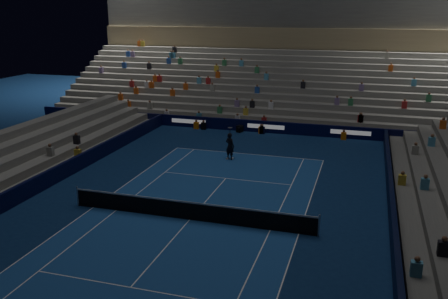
% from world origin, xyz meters
% --- Properties ---
extents(ground, '(90.00, 90.00, 0.00)m').
position_xyz_m(ground, '(0.00, 0.00, 0.00)').
color(ground, '#0D244F').
rests_on(ground, ground).
extents(court_surface, '(10.97, 23.77, 0.01)m').
position_xyz_m(court_surface, '(0.00, 0.00, 0.01)').
color(court_surface, navy).
rests_on(court_surface, ground).
extents(sponsor_barrier_far, '(44.00, 0.25, 1.00)m').
position_xyz_m(sponsor_barrier_far, '(0.00, 18.50, 0.50)').
color(sponsor_barrier_far, black).
rests_on(sponsor_barrier_far, ground).
extents(sponsor_barrier_east, '(0.25, 37.00, 1.00)m').
position_xyz_m(sponsor_barrier_east, '(9.70, 0.00, 0.50)').
color(sponsor_barrier_east, black).
rests_on(sponsor_barrier_east, ground).
extents(sponsor_barrier_west, '(0.25, 37.00, 1.00)m').
position_xyz_m(sponsor_barrier_west, '(-9.70, 0.00, 0.50)').
color(sponsor_barrier_west, black).
rests_on(sponsor_barrier_west, ground).
extents(grandstand_main, '(44.00, 15.20, 11.20)m').
position_xyz_m(grandstand_main, '(0.00, 27.90, 3.38)').
color(grandstand_main, slate).
rests_on(grandstand_main, ground).
extents(tennis_net, '(12.90, 0.10, 1.10)m').
position_xyz_m(tennis_net, '(0.00, 0.00, 0.50)').
color(tennis_net, '#B2B2B7').
rests_on(tennis_net, ground).
extents(tennis_player, '(0.82, 0.68, 1.91)m').
position_xyz_m(tennis_player, '(-0.86, 10.32, 0.95)').
color(tennis_player, black).
rests_on(tennis_player, ground).
extents(broadcast_camera, '(0.56, 0.94, 0.57)m').
position_xyz_m(broadcast_camera, '(-2.20, 17.99, 0.30)').
color(broadcast_camera, black).
rests_on(broadcast_camera, ground).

